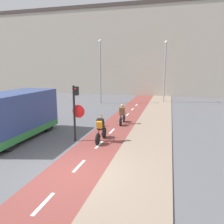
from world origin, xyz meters
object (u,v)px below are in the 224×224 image
(traffic_light_pole, at_px, (76,107))
(street_lamp_sidewalk, at_px, (165,65))
(cyclist_near, at_px, (101,129))
(cyclist_far, at_px, (122,115))
(street_lamp_far, at_px, (100,65))
(van, at_px, (15,116))

(traffic_light_pole, distance_m, street_lamp_sidewalk, 15.70)
(cyclist_near, bearing_deg, street_lamp_sidewalk, 79.56)
(street_lamp_sidewalk, relative_size, cyclist_far, 4.05)
(street_lamp_far, relative_size, cyclist_near, 3.90)
(street_lamp_far, relative_size, cyclist_far, 4.08)
(traffic_light_pole, bearing_deg, cyclist_near, 10.45)
(traffic_light_pole, relative_size, cyclist_near, 1.69)
(street_lamp_far, relative_size, street_lamp_sidewalk, 1.01)
(street_lamp_far, height_order, cyclist_near, street_lamp_far)
(street_lamp_far, relative_size, van, 1.28)
(traffic_light_pole, distance_m, street_lamp_far, 13.07)
(street_lamp_far, xyz_separation_m, street_lamp_sidewalk, (6.68, 2.44, -0.02))
(street_lamp_far, height_order, cyclist_far, street_lamp_far)
(street_lamp_sidewalk, distance_m, cyclist_far, 11.68)
(traffic_light_pole, relative_size, street_lamp_sidewalk, 0.43)
(street_lamp_far, distance_m, cyclist_near, 13.41)
(street_lamp_sidewalk, distance_m, cyclist_near, 15.42)
(traffic_light_pole, height_order, van, traffic_light_pole)
(traffic_light_pole, xyz_separation_m, cyclist_far, (1.55, 4.13, -1.17))
(cyclist_near, distance_m, van, 4.70)
(traffic_light_pole, height_order, street_lamp_sidewalk, street_lamp_sidewalk)
(cyclist_far, bearing_deg, traffic_light_pole, -110.59)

